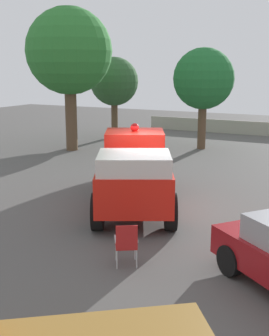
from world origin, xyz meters
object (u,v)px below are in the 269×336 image
at_px(oak_tree_distant, 114,82).
at_px(vintage_fire_truck, 135,171).
at_px(oak_tree_right, 203,79).
at_px(oak_tree_left, 69,52).
at_px(lawn_chair_by_car, 126,242).

bearing_deg(oak_tree_distant, vintage_fire_truck, 121.90).
height_order(oak_tree_right, oak_tree_distant, oak_tree_right).
distance_m(oak_tree_left, oak_tree_right, 7.20).
xyz_separation_m(vintage_fire_truck, lawn_chair_by_car, (-1.77, 3.90, -0.61)).
bearing_deg(oak_tree_right, vintage_fire_truck, 97.30).
distance_m(vintage_fire_truck, oak_tree_right, 11.26).
bearing_deg(oak_tree_left, oak_tree_right, -149.84).
height_order(vintage_fire_truck, oak_tree_left, oak_tree_left).
xyz_separation_m(lawn_chair_by_car, oak_tree_right, (3.17, -14.79, 3.16)).
height_order(vintage_fire_truck, oak_tree_distant, oak_tree_distant).
bearing_deg(oak_tree_left, oak_tree_distant, -88.11).
bearing_deg(oak_tree_distant, oak_tree_right, 167.07).
relative_size(vintage_fire_truck, oak_tree_right, 1.16).
relative_size(oak_tree_left, oak_tree_distant, 1.48).
xyz_separation_m(oak_tree_left, oak_tree_distant, (0.16, -4.99, -1.67)).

